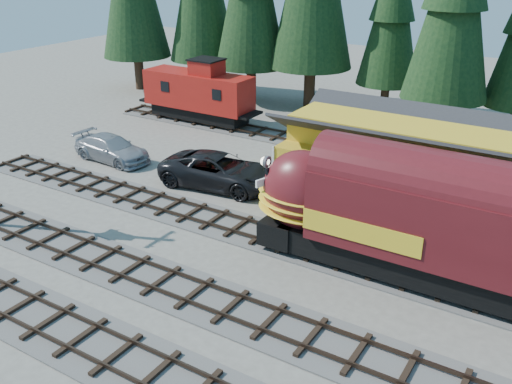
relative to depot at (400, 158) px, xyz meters
The scene contains 7 objects.
ground 10.91m from the depot, 89.99° to the right, with size 120.00×120.00×0.00m, color #6B665B.
track_spur 12.83m from the depot, 143.13° to the left, with size 32.00×3.20×0.33m.
depot is the anchor object (origin of this frame).
locomotive 7.41m from the depot, 61.35° to the right, with size 16.76×3.33×4.56m.
caboose 20.42m from the depot, 158.45° to the left, with size 9.17×2.66×4.77m.
pickup_truck_a 10.50m from the depot, 166.16° to the right, with size 3.30×7.15×1.99m, color black.
pickup_truck_b 18.97m from the depot, behind, with size 2.33×5.74×1.67m, color #9A9CA1.
Camera 1 is at (8.47, -17.56, 13.51)m, focal length 40.00 mm.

